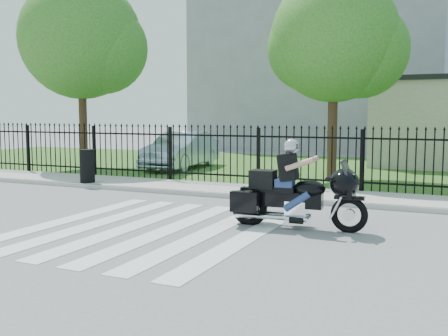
% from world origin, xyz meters
% --- Properties ---
extents(ground, '(120.00, 120.00, 0.00)m').
position_xyz_m(ground, '(0.00, 0.00, 0.00)').
color(ground, slate).
rests_on(ground, ground).
extents(crosswalk, '(5.00, 5.50, 0.01)m').
position_xyz_m(crosswalk, '(0.00, 0.00, 0.01)').
color(crosswalk, silver).
rests_on(crosswalk, ground).
extents(sidewalk, '(40.00, 2.00, 0.12)m').
position_xyz_m(sidewalk, '(0.00, 5.00, 0.06)').
color(sidewalk, '#ADAAA3').
rests_on(sidewalk, ground).
extents(curb, '(40.00, 0.12, 0.12)m').
position_xyz_m(curb, '(0.00, 4.00, 0.06)').
color(curb, '#ADAAA3').
rests_on(curb, ground).
extents(grass_strip, '(40.00, 12.00, 0.02)m').
position_xyz_m(grass_strip, '(0.00, 12.00, 0.01)').
color(grass_strip, '#295B1F').
rests_on(grass_strip, ground).
extents(iron_fence, '(26.00, 0.04, 1.80)m').
position_xyz_m(iron_fence, '(0.00, 6.00, 0.90)').
color(iron_fence, black).
rests_on(iron_fence, ground).
extents(tree_left, '(4.80, 4.80, 7.58)m').
position_xyz_m(tree_left, '(-8.50, 8.50, 5.17)').
color(tree_left, '#382316').
rests_on(tree_left, ground).
extents(tree_mid, '(4.20, 4.20, 6.78)m').
position_xyz_m(tree_mid, '(1.50, 9.00, 4.67)').
color(tree_mid, '#382316').
rests_on(tree_mid, ground).
extents(building_tall, '(15.00, 10.00, 12.00)m').
position_xyz_m(building_tall, '(-3.00, 26.00, 6.00)').
color(building_tall, '#979A9F').
rests_on(building_tall, ground).
extents(motorcycle_rider, '(2.69, 0.89, 1.78)m').
position_xyz_m(motorcycle_rider, '(2.52, 1.26, 0.73)').
color(motorcycle_rider, black).
rests_on(motorcycle_rider, ground).
extents(parked_car, '(1.85, 4.55, 1.47)m').
position_xyz_m(parked_car, '(-4.73, 9.82, 0.75)').
color(parked_car, '#AFC2DC').
rests_on(parked_car, grass_strip).
extents(litter_bin, '(0.48, 0.48, 1.01)m').
position_xyz_m(litter_bin, '(-4.94, 4.30, 0.63)').
color(litter_bin, black).
rests_on(litter_bin, sidewalk).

